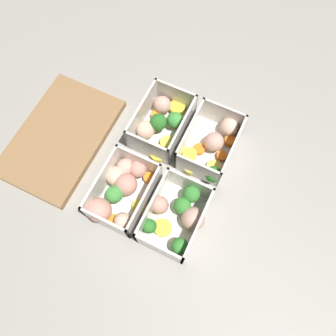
{
  "coord_description": "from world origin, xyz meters",
  "views": [
    {
      "loc": [
        -0.22,
        -0.11,
        0.67
      ],
      "look_at": [
        0.0,
        0.0,
        0.03
      ],
      "focal_mm": 35.0,
      "sensor_mm": 36.0,
      "label": 1
    }
  ],
  "objects_px": {
    "container_far_right": "(161,122)",
    "container_near_left": "(178,216)",
    "container_near_right": "(213,145)",
    "container_far_left": "(120,191)"
  },
  "relations": [
    {
      "from": "container_near_right",
      "to": "container_far_left",
      "type": "bearing_deg",
      "value": 143.92
    },
    {
      "from": "container_near_left",
      "to": "container_far_left",
      "type": "relative_size",
      "value": 0.9
    },
    {
      "from": "container_near_left",
      "to": "container_far_left",
      "type": "height_order",
      "value": "same"
    },
    {
      "from": "container_near_right",
      "to": "container_far_left",
      "type": "height_order",
      "value": "same"
    },
    {
      "from": "container_near_right",
      "to": "container_far_right",
      "type": "relative_size",
      "value": 0.95
    },
    {
      "from": "container_near_left",
      "to": "container_near_right",
      "type": "relative_size",
      "value": 0.9
    },
    {
      "from": "container_far_right",
      "to": "container_near_left",
      "type": "bearing_deg",
      "value": -145.3
    },
    {
      "from": "container_near_left",
      "to": "container_far_left",
      "type": "xyz_separation_m",
      "value": [
        -0.0,
        0.13,
        -0.0
      ]
    },
    {
      "from": "container_far_right",
      "to": "container_far_left",
      "type": "bearing_deg",
      "value": 178.43
    },
    {
      "from": "container_near_right",
      "to": "container_far_right",
      "type": "xyz_separation_m",
      "value": [
        0.0,
        0.13,
        0.0
      ]
    }
  ]
}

